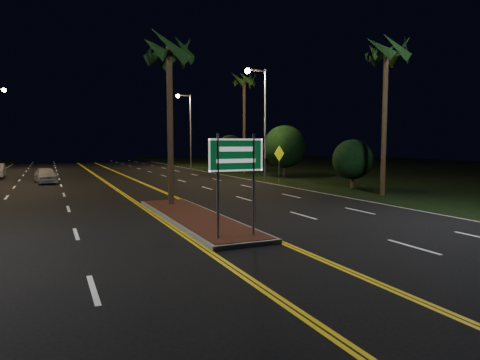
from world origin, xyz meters
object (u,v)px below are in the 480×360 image
streetlight_right_mid (261,111)px  shrub_far (230,149)px  shrub_mid (284,147)px  palm_right_far (244,82)px  shrub_near (352,159)px  median_island (194,217)px  palm_median (169,51)px  palm_right_near (386,52)px  car_near (46,174)px  highway_sign (236,165)px  streetlight_right_far (188,122)px  warning_sign (279,158)px

streetlight_right_mid → shrub_far: bearing=77.2°
streetlight_right_mid → shrub_mid: 4.90m
palm_right_far → shrub_near: bearing=-87.5°
streetlight_right_mid → shrub_far: streetlight_right_mid is taller
median_island → streetlight_right_mid: size_ratio=1.14×
streetlight_right_mid → palm_median: 15.73m
palm_right_near → shrub_mid: size_ratio=2.01×
shrub_near → shrub_far: 22.01m
median_island → shrub_far: 32.19m
shrub_far → car_near: bearing=-153.5°
highway_sign → palm_right_far: bearing=64.8°
palm_median → car_near: 18.03m
median_island → streetlight_right_mid: bearing=54.7°
streetlight_right_mid → shrub_mid: size_ratio=1.95×
highway_sign → shrub_mid: bearing=56.6°
streetlight_right_far → shrub_far: (3.19, -6.00, -3.32)m
palm_median → palm_right_far: 23.40m
median_island → shrub_near: (13.50, 7.00, 1.86)m
palm_median → palm_right_near: (12.50, -0.50, 0.94)m
highway_sign → palm_right_near: size_ratio=0.34×
palm_median → shrub_mid: (14.00, 13.50, -4.55)m
shrub_far → shrub_near: bearing=-90.8°
palm_median → palm_right_far: bearing=56.7°
streetlight_right_mid → highway_sign: bearing=-118.9°
shrub_near → warning_sign: (-2.39, 5.82, -0.07)m
streetlight_right_mid → palm_median: bearing=-132.7°
streetlight_right_mid → palm_right_far: (2.19, 8.00, 3.49)m
shrub_near → palm_median: bearing=-165.5°
warning_sign → palm_right_near: bearing=-105.6°
streetlight_right_far → streetlight_right_mid: bearing=-90.0°
highway_sign → palm_median: 9.11m
palm_right_far → shrub_mid: palm_right_far is taller
palm_median → shrub_far: size_ratio=2.10×
shrub_near → shrub_mid: (0.50, 10.00, 0.78)m
median_island → shrub_mid: 22.18m
streetlight_right_far → warning_sign: streetlight_right_far is taller
streetlight_right_mid → shrub_far: size_ratio=2.27×
car_near → streetlight_right_mid: bearing=-22.2°
median_island → shrub_far: (13.80, 29.00, 2.25)m
median_island → shrub_near: bearing=27.4°
palm_right_far → car_near: size_ratio=2.38×
median_island → car_near: (-5.50, 19.37, 0.64)m
median_island → palm_right_near: 15.21m
shrub_mid → shrub_far: shrub_mid is taller
palm_median → palm_right_near: palm_right_near is taller
palm_median → shrub_near: size_ratio=2.52×
median_island → palm_right_far: (12.80, 23.00, 9.06)m
streetlight_right_far → warning_sign: size_ratio=3.17×
shrub_near → warning_sign: shrub_near is taller
palm_right_far → shrub_mid: (1.20, -6.00, -6.42)m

